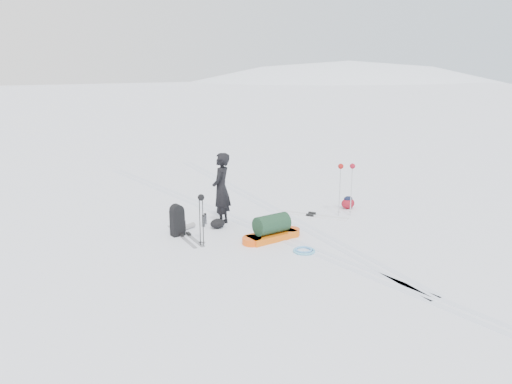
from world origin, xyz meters
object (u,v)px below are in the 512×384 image
(skier, at_px, (221,190))
(expedition_rucksack, at_px, (179,220))
(pulk_sled, at_px, (272,230))
(ski_poles_black, at_px, (201,204))

(skier, distance_m, expedition_rucksack, 1.37)
(pulk_sled, height_order, ski_poles_black, ski_poles_black)
(pulk_sled, bearing_deg, skier, 104.16)
(skier, bearing_deg, pulk_sled, 62.31)
(skier, height_order, pulk_sled, skier)
(expedition_rucksack, relative_size, ski_poles_black, 0.65)
(skier, relative_size, pulk_sled, 1.18)
(skier, bearing_deg, ski_poles_black, 0.93)
(skier, distance_m, pulk_sled, 1.80)
(ski_poles_black, bearing_deg, pulk_sled, -23.25)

